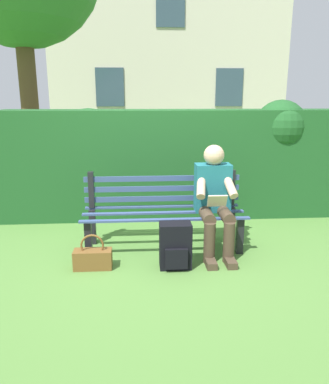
# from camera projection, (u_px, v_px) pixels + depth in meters

# --- Properties ---
(ground) EXTENTS (60.00, 60.00, 0.00)m
(ground) POSITION_uv_depth(u_px,v_px,m) (164.00, 248.00, 4.11)
(ground) COLOR #517F38
(park_bench) EXTENTS (1.77, 0.54, 0.84)m
(park_bench) POSITION_uv_depth(u_px,v_px,m) (163.00, 209.00, 4.10)
(park_bench) COLOR black
(park_bench) RESTS_ON ground
(person_seated) EXTENTS (0.44, 0.73, 1.15)m
(person_seated) POSITION_uv_depth(u_px,v_px,m) (214.00, 197.00, 3.91)
(person_seated) COLOR #1E6672
(person_seated) RESTS_ON ground
(hedge_backdrop) EXTENTS (4.82, 0.87, 1.61)m
(hedge_backdrop) POSITION_uv_depth(u_px,v_px,m) (178.00, 159.00, 5.21)
(hedge_backdrop) COLOR #1E5123
(hedge_backdrop) RESTS_ON ground
(building_facade) EXTENTS (7.77, 3.13, 7.07)m
(building_facade) POSITION_uv_depth(u_px,v_px,m) (167.00, 43.00, 13.01)
(building_facade) COLOR beige
(building_facade) RESTS_ON ground
(backpack) EXTENTS (0.31, 0.27, 0.46)m
(backpack) POSITION_uv_depth(u_px,v_px,m) (175.00, 246.00, 3.60)
(backpack) COLOR black
(backpack) RESTS_ON ground
(handbag) EXTENTS (0.37, 0.16, 0.35)m
(handbag) POSITION_uv_depth(u_px,v_px,m) (93.00, 258.00, 3.60)
(handbag) COLOR brown
(handbag) RESTS_ON ground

